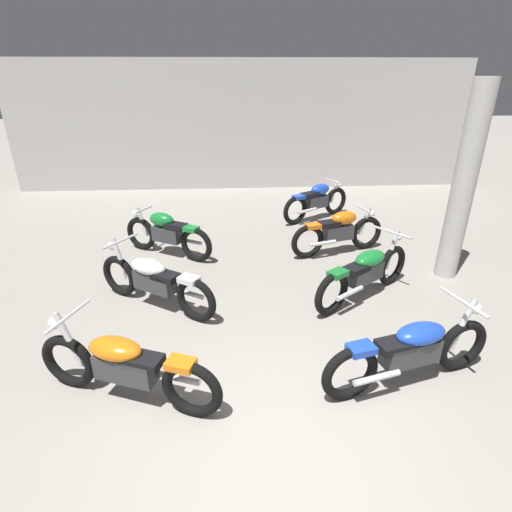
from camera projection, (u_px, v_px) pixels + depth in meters
The scene contains 10 objects.
ground_plane at pixel (279, 463), 3.72m from camera, with size 60.00×60.00×0.00m, color gray.
back_wall at pixel (242, 126), 11.75m from camera, with size 13.20×0.24×3.60m, color #BCBAB7.
support_pillar at pixel (464, 185), 6.49m from camera, with size 0.36×0.36×3.20m, color #BCBAB7.
motorcycle_left_row_0 at pixel (125, 366), 4.26m from camera, with size 2.07×0.97×0.97m.
motorcycle_left_row_1 at pixel (154, 280), 6.00m from camera, with size 1.88×1.28×0.97m.
motorcycle_left_row_2 at pixel (167, 233), 7.72m from camera, with size 1.77×1.06×0.88m.
motorcycle_right_row_0 at pixel (411, 350), 4.49m from camera, with size 2.12×0.86×0.97m.
motorcycle_right_row_1 at pixel (365, 272), 6.25m from camera, with size 1.83×1.35×0.97m.
motorcycle_right_row_2 at pixel (339, 231), 7.80m from camera, with size 1.92×0.73×0.88m.
motorcycle_right_row_3 at pixel (317, 200), 9.63m from camera, with size 1.74×1.11×0.88m.
Camera 1 is at (-0.38, -2.57, 3.28)m, focal length 28.44 mm.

